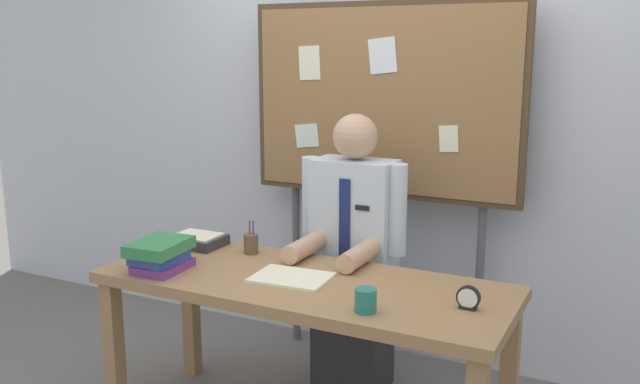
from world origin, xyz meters
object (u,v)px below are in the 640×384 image
object	(u,v)px
person	(353,265)
book_stack	(160,255)
bulletin_board	(383,106)
open_notebook	(291,277)
desk	(303,300)
paper_tray	(197,240)
desk_clock	(468,299)
coffee_mug	(366,300)
pen_holder	(251,244)

from	to	relation	value
person	book_stack	distance (m)	0.95
bulletin_board	open_notebook	size ratio (longest dim) A/B	6.05
person	book_stack	bearing A→B (deg)	-131.28
open_notebook	book_stack	bearing A→B (deg)	-164.20
desk	paper_tray	xyz separation A→B (m)	(-0.71, 0.20, 0.12)
desk_clock	coffee_mug	distance (m)	0.39
pen_holder	open_notebook	bearing A→B (deg)	-33.63
book_stack	paper_tray	size ratio (longest dim) A/B	1.12
desk	open_notebook	size ratio (longest dim) A/B	5.52
desk_clock	paper_tray	xyz separation A→B (m)	(-1.43, 0.22, -0.01)
desk	open_notebook	xyz separation A→B (m)	(-0.05, -0.02, 0.10)
coffee_mug	desk	bearing A→B (deg)	150.21
desk_clock	paper_tray	size ratio (longest dim) A/B	0.35
paper_tray	desk	bearing A→B (deg)	-16.04
book_stack	pen_holder	world-z (taller)	pen_holder
bulletin_board	pen_holder	bearing A→B (deg)	-120.87
desk_clock	bulletin_board	bearing A→B (deg)	128.53
person	desk_clock	xyz separation A→B (m)	(0.72, -0.54, 0.13)
bulletin_board	book_stack	xyz separation A→B (m)	(-0.62, -1.06, -0.60)
book_stack	paper_tray	xyz separation A→B (m)	(-0.09, 0.39, -0.04)
desk	open_notebook	world-z (taller)	open_notebook
desk	paper_tray	world-z (taller)	paper_tray
person	desk_clock	size ratio (longest dim) A/B	15.40
desk	pen_holder	distance (m)	0.48
bulletin_board	pen_holder	world-z (taller)	bulletin_board
bulletin_board	pen_holder	distance (m)	1.00
person	pen_holder	xyz separation A→B (m)	(-0.40, -0.31, 0.14)
person	paper_tray	size ratio (longest dim) A/B	5.42
desk_clock	coffee_mug	size ratio (longest dim) A/B	1.01
open_notebook	desk_clock	size ratio (longest dim) A/B	3.52
desk_clock	book_stack	bearing A→B (deg)	-173.03
open_notebook	desk	bearing A→B (deg)	23.73
bulletin_board	open_notebook	world-z (taller)	bulletin_board
person	paper_tray	bearing A→B (deg)	-155.87
pen_holder	paper_tray	size ratio (longest dim) A/B	0.62
book_stack	desk	bearing A→B (deg)	16.41
desk	book_stack	size ratio (longest dim) A/B	6.10
person	book_stack	world-z (taller)	person
pen_holder	desk	bearing A→B (deg)	-28.34
person	pen_holder	distance (m)	0.52
coffee_mug	person	bearing A→B (deg)	117.31
person	coffee_mug	size ratio (longest dim) A/B	15.56
open_notebook	desk_clock	xyz separation A→B (m)	(0.76, 0.00, 0.03)
bulletin_board	coffee_mug	xyz separation A→B (m)	(0.38, -1.10, -0.63)
desk	desk_clock	distance (m)	0.73
person	bulletin_board	xyz separation A→B (m)	(-0.00, 0.36, 0.76)
book_stack	coffee_mug	size ratio (longest dim) A/B	3.22
pen_holder	bulletin_board	bearing A→B (deg)	59.13
desk	book_stack	distance (m)	0.67
bulletin_board	desk_clock	world-z (taller)	bulletin_board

